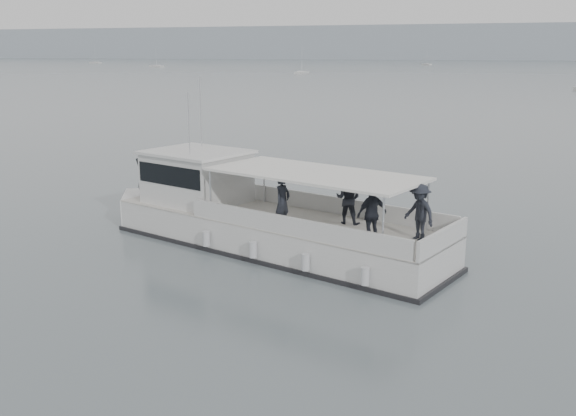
% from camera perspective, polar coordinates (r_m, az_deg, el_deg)
% --- Properties ---
extents(ground, '(1400.00, 1400.00, 0.00)m').
position_cam_1_polar(ground, '(26.51, -11.86, -2.24)').
color(ground, '#515C60').
rests_on(ground, ground).
extents(headland, '(1400.00, 90.00, 28.00)m').
position_cam_1_polar(headland, '(582.09, 17.77, 13.83)').
color(headland, '#939EA8').
rests_on(headland, ground).
extents(tour_boat, '(15.01, 7.76, 6.37)m').
position_cam_1_polar(tour_boat, '(24.54, -3.58, -0.73)').
color(tour_boat, silver).
rests_on(tour_boat, ground).
extents(moored_fleet, '(445.66, 364.37, 10.52)m').
position_cam_1_polar(moored_fleet, '(250.99, 11.84, 11.95)').
color(moored_fleet, silver).
rests_on(moored_fleet, ground).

